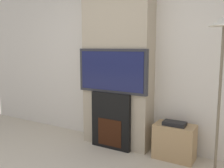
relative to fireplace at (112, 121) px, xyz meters
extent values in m
cube|color=silver|center=(0.00, 0.35, 0.94)|extent=(6.00, 0.06, 2.70)
cube|color=tan|center=(0.00, 0.16, 0.94)|extent=(1.04, 0.32, 2.70)
cube|color=black|center=(0.00, 0.00, 0.00)|extent=(0.61, 0.14, 0.82)
cube|color=#33160A|center=(0.00, -0.07, -0.16)|extent=(0.38, 0.01, 0.39)
cube|color=#2D2D33|center=(0.00, 0.00, 0.72)|extent=(1.08, 0.06, 0.62)
cube|color=#191E4C|center=(0.00, -0.03, 0.72)|extent=(0.99, 0.01, 0.55)
cylinder|color=#726651|center=(1.44, -0.17, 0.44)|extent=(0.03, 0.03, 1.65)
cone|color=silver|center=(1.44, -0.17, 1.32)|extent=(0.31, 0.31, 0.10)
cube|color=tan|center=(0.89, 0.10, -0.18)|extent=(0.52, 0.30, 0.46)
cube|color=black|center=(0.89, 0.07, 0.08)|extent=(0.29, 0.17, 0.05)
camera|label=1|loc=(1.77, -3.01, 1.05)|focal=40.00mm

